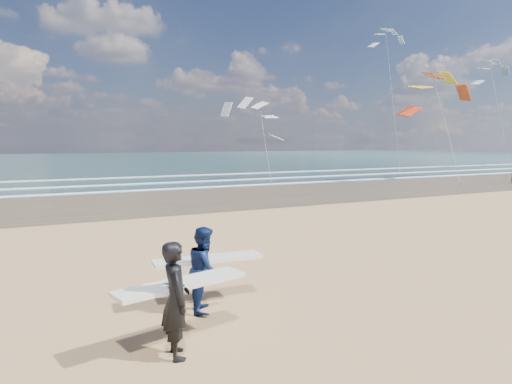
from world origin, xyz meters
TOP-DOWN VIEW (x-y plane):
  - wet_sand_strip at (20.00, 18.00)m, footprint 220.00×12.00m
  - ocean at (20.00, 72.00)m, footprint 220.00×100.00m
  - foam_breakers at (20.00, 28.10)m, footprint 220.00×11.70m
  - surfer_near at (-0.57, -0.79)m, footprint 2.26×1.20m
  - surfer_far at (0.48, 0.80)m, footprint 2.23×1.18m
  - kite_0 at (26.62, 18.60)m, footprint 7.45×4.92m
  - kite_1 at (14.56, 25.55)m, footprint 5.98×4.76m
  - kite_2 at (41.90, 24.75)m, footprint 5.56×4.71m
  - kite_5 at (33.90, 31.93)m, footprint 4.95×4.64m

SIDE VIEW (x-z plane):
  - wet_sand_strip at x=20.00m, z-range 0.00..0.01m
  - ocean at x=20.00m, z-range 0.00..0.02m
  - foam_breakers at x=20.00m, z-range 0.02..0.08m
  - surfer_far at x=0.48m, z-range 0.01..1.66m
  - surfer_near at x=-0.57m, z-range 0.02..1.81m
  - kite_1 at x=14.56m, z-range 0.48..7.89m
  - kite_0 at x=26.62m, z-range 1.09..11.01m
  - kite_2 at x=41.90m, z-range 0.53..13.35m
  - kite_5 at x=33.90m, z-range 0.34..17.10m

